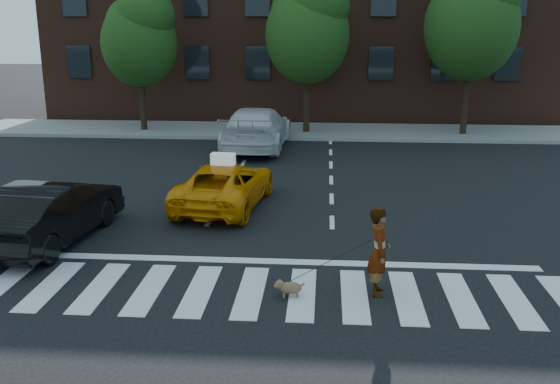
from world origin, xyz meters
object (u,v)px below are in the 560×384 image
Objects in this scene: tree_left at (139,34)px; tree_mid at (308,24)px; white_suv at (257,128)px; taxi at (225,185)px; dog at (288,287)px; woman at (379,251)px; tree_right at (473,15)px; black_sedan at (52,211)px.

tree_left is 0.92× the size of tree_mid.
tree_left is 7.39m from white_suv.
tree_left is 13.19m from taxi.
tree_left reaches higher than taxi.
tree_mid is 12.00× the size of dog.
tree_mid reaches higher than woman.
tree_right is 19.13m from dog.
black_sedan is 7.81m from woman.
white_suv is at bearing 17.30° from woman.
tree_right reaches higher than woman.
tree_left is 1.44× the size of black_sedan.
tree_right is at bearing -121.15° from taxi.
black_sedan is 11.80m from white_suv.
dog is (2.14, -13.90, -0.64)m from white_suv.
tree_right is 19.69m from black_sedan.
tree_left reaches higher than black_sedan.
woman is at bearing 169.01° from black_sedan.
tree_mid is 7.01m from tree_right.
taxi is at bearing 36.31° from woman.
tree_right is at bearing -15.25° from woman.
dog is (7.70, -17.15, -4.24)m from tree_left.
tree_left is 1.12× the size of white_suv.
tree_mid is 17.77m from dog.
tree_left is at bearing 180.00° from tree_mid.
tree_mid is at bearing 89.76° from dog.
white_suv is 14.08m from dog.
tree_mid is 1.57× the size of black_sedan.
tree_right reaches higher than dog.
tree_right is 1.33× the size of white_suv.
black_sedan is at bearing -82.28° from tree_left.
tree_mid reaches higher than white_suv.
tree_right reaches higher than tree_left.
tree_right is (14.50, -0.00, 0.82)m from tree_left.
black_sedan is 7.63× the size of dog.
tree_right is at bearing -157.53° from white_suv.
taxi is 6.74m from woman.
white_suv reaches higher than black_sedan.
tree_mid is 1.59× the size of taxi.
tree_mid is at bearing -104.19° from black_sedan.
tree_mid reaches higher than dog.
taxi is 8.08m from white_suv.
tree_right is 1.72× the size of taxi.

